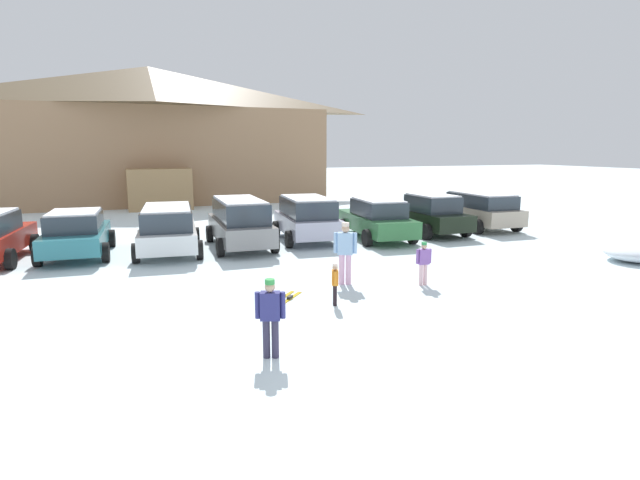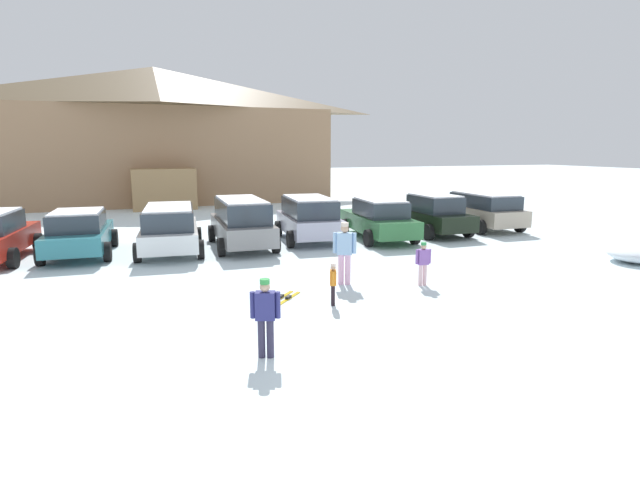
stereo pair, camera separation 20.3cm
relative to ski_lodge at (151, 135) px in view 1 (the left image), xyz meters
name	(u,v)px [view 1 (the left image)]	position (x,y,z in m)	size (l,w,h in m)	color
ground	(428,374)	(2.83, -29.26, -4.47)	(160.00, 160.00, 0.00)	white
ski_lodge	(151,135)	(0.00, 0.00, 0.00)	(22.71, 10.32, 8.82)	#9B7553
parked_teal_hatchback	(76,233)	(-3.28, -17.41, -3.68)	(2.28, 4.34, 1.54)	teal
parked_white_suv	(168,228)	(-0.38, -17.93, -3.59)	(2.46, 4.61, 1.63)	white
parked_grey_wagon	(240,222)	(2.15, -17.83, -3.52)	(2.17, 4.69, 1.79)	gray
parked_silver_wagon	(307,217)	(4.87, -17.44, -3.55)	(2.44, 4.16, 1.72)	#B7B6CE
parked_green_coupe	(376,219)	(7.60, -18.03, -3.65)	(2.36, 4.81, 1.61)	#306D3A
parked_black_sedan	(430,214)	(10.29, -17.73, -3.63)	(2.09, 4.17, 1.68)	black
parked_beige_suv	(480,209)	(13.15, -17.35, -3.59)	(2.32, 4.22, 1.62)	#B0A08B
skier_child_in_purple_jacket	(424,261)	(5.63, -24.63, -3.81)	(0.43, 0.20, 1.16)	beige
skier_teen_in_navy_coat	(270,314)	(0.63, -27.72, -3.68)	(0.50, 0.31, 1.41)	#332F48
skier_child_in_orange_jacket	(335,282)	(2.79, -25.39, -3.91)	(0.21, 0.35, 0.99)	black
skier_adult_in_blue_parka	(345,250)	(3.73, -23.81, -3.53)	(0.57, 0.39, 1.67)	#E3A8CA
pair_of_skis	(286,298)	(1.85, -24.55, -4.45)	(1.09, 1.17, 0.08)	gold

